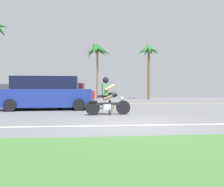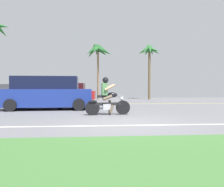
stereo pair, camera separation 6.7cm
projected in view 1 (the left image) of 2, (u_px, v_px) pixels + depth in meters
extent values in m
cube|color=slate|center=(118.00, 113.00, 10.26)|extent=(56.00, 30.00, 0.04)
cube|color=#3D6B33|center=(169.00, 166.00, 3.18)|extent=(56.00, 3.80, 0.06)
cube|color=silver|center=(130.00, 125.00, 6.81)|extent=(50.40, 0.12, 0.01)
cube|color=yellow|center=(110.00, 104.00, 15.88)|extent=(50.40, 0.12, 0.01)
cylinder|color=black|center=(123.00, 108.00, 9.57)|extent=(0.64, 0.16, 0.63)
cylinder|color=black|center=(93.00, 108.00, 9.32)|extent=(0.64, 0.16, 0.63)
cylinder|color=#B7BAC1|center=(121.00, 102.00, 9.54)|extent=(0.29, 0.08, 0.55)
cube|color=black|center=(108.00, 104.00, 9.44)|extent=(1.16, 0.22, 0.13)
cube|color=#B7BAC1|center=(107.00, 107.00, 9.43)|extent=(0.36, 0.24, 0.25)
ellipsoid|color=black|center=(112.00, 95.00, 9.46)|extent=(0.47, 0.25, 0.23)
cube|color=black|center=(103.00, 96.00, 9.39)|extent=(0.53, 0.28, 0.11)
cube|color=black|center=(93.00, 102.00, 9.32)|extent=(0.35, 0.20, 0.06)
cylinder|color=#B7BAC1|center=(119.00, 96.00, 9.52)|extent=(0.10, 0.66, 0.04)
sphere|color=#B7BAC1|center=(122.00, 99.00, 9.54)|extent=(0.15, 0.15, 0.15)
cylinder|color=#B7BAC1|center=(101.00, 108.00, 9.52)|extent=(0.53, 0.13, 0.07)
cube|color=#4C7F4C|center=(105.00, 89.00, 9.40)|extent=(0.27, 0.36, 0.53)
sphere|color=black|center=(106.00, 80.00, 9.39)|extent=(0.27, 0.27, 0.27)
cylinder|color=brown|center=(108.00, 98.00, 9.32)|extent=(0.44, 0.18, 0.27)
cylinder|color=brown|center=(107.00, 97.00, 9.53)|extent=(0.44, 0.18, 0.27)
cylinder|color=brown|center=(110.00, 107.00, 9.61)|extent=(0.13, 0.13, 0.64)
cylinder|color=brown|center=(112.00, 109.00, 9.35)|extent=(0.23, 0.14, 0.36)
cylinder|color=tan|center=(110.00, 87.00, 9.22)|extent=(0.49, 0.14, 0.30)
cylinder|color=tan|center=(109.00, 87.00, 9.64)|extent=(0.49, 0.14, 0.30)
cube|color=navy|center=(48.00, 98.00, 11.89)|extent=(4.85, 2.08, 0.96)
cube|color=black|center=(46.00, 83.00, 11.86)|extent=(3.50, 1.76, 0.69)
cylinder|color=black|center=(10.00, 105.00, 10.76)|extent=(0.65, 0.25, 0.64)
cylinder|color=black|center=(79.00, 105.00, 11.17)|extent=(0.65, 0.25, 0.64)
cylinder|color=black|center=(21.00, 103.00, 12.63)|extent=(0.65, 0.25, 0.64)
cylinder|color=black|center=(80.00, 102.00, 13.04)|extent=(0.65, 0.25, 0.64)
cylinder|color=black|center=(1.00, 97.00, 11.59)|extent=(0.22, 0.58, 0.58)
cube|color=silver|center=(5.00, 96.00, 17.88)|extent=(4.53, 2.07, 0.70)
cube|color=#414147|center=(8.00, 88.00, 17.86)|extent=(2.66, 1.69, 0.65)
cylinder|color=black|center=(28.00, 98.00, 18.77)|extent=(0.57, 0.22, 0.56)
cylinder|color=black|center=(20.00, 99.00, 17.01)|extent=(0.57, 0.22, 0.56)
cube|color=#AD1E1E|center=(75.00, 95.00, 19.67)|extent=(3.72, 2.00, 0.77)
cube|color=#351116|center=(72.00, 87.00, 19.64)|extent=(2.19, 1.65, 0.71)
cylinder|color=black|center=(58.00, 98.00, 18.78)|extent=(0.57, 0.22, 0.56)
cylinder|color=black|center=(88.00, 98.00, 18.81)|extent=(0.57, 0.22, 0.56)
cylinder|color=black|center=(63.00, 97.00, 20.54)|extent=(0.57, 0.22, 0.56)
cylinder|color=black|center=(90.00, 97.00, 20.57)|extent=(0.57, 0.22, 0.56)
cylinder|color=brown|center=(149.00, 74.00, 22.04)|extent=(0.25, 0.25, 5.17)
sphere|color=#28662D|center=(149.00, 49.00, 21.97)|extent=(0.65, 0.65, 0.65)
cone|color=#28662D|center=(154.00, 51.00, 22.12)|extent=(1.40, 0.68, 1.04)
cone|color=#28662D|center=(151.00, 52.00, 22.47)|extent=(1.15, 1.38, 0.96)
cone|color=#28662D|center=(146.00, 52.00, 22.53)|extent=(0.74, 1.39, 1.10)
cone|color=#28662D|center=(143.00, 51.00, 22.09)|extent=(1.42, 0.81, 1.01)
cone|color=#28662D|center=(145.00, 50.00, 21.60)|extent=(1.31, 1.13, 1.16)
cone|color=#28662D|center=(149.00, 50.00, 21.40)|extent=(0.63, 1.35, 1.14)
cone|color=#28662D|center=(153.00, 50.00, 21.53)|extent=(1.15, 1.38, 0.80)
cylinder|color=#846B4C|center=(97.00, 74.00, 22.19)|extent=(0.21, 0.21, 5.21)
sphere|color=#235B28|center=(97.00, 49.00, 22.12)|extent=(0.54, 0.54, 0.54)
cone|color=#235B28|center=(104.00, 51.00, 22.15)|extent=(1.67, 0.65, 1.28)
cone|color=#235B28|center=(102.00, 52.00, 22.70)|extent=(1.51, 1.64, 1.13)
cone|color=#235B28|center=(97.00, 52.00, 22.82)|extent=(0.76, 1.71, 0.85)
cone|color=#235B28|center=(92.00, 52.00, 22.47)|extent=(1.54, 1.28, 1.55)
cone|color=#235B28|center=(92.00, 50.00, 21.68)|extent=(1.65, 1.38, 1.36)
cone|color=#235B28|center=(95.00, 50.00, 21.45)|extent=(1.12, 1.76, 1.14)
cone|color=#235B28|center=(101.00, 50.00, 21.54)|extent=(1.33, 1.73, 1.05)
cylinder|color=black|center=(19.00, 101.00, 15.72)|extent=(0.36, 0.46, 0.51)
cylinder|color=black|center=(15.00, 100.00, 16.57)|extent=(0.36, 0.46, 0.51)
cylinder|color=#B7BAC1|center=(19.00, 98.00, 15.78)|extent=(0.17, 0.21, 0.44)
cube|color=black|center=(17.00, 98.00, 16.14)|extent=(0.60, 0.81, 0.10)
cube|color=#B7BAC1|center=(17.00, 100.00, 16.18)|extent=(0.30, 0.32, 0.20)
ellipsoid|color=#236B33|center=(17.00, 94.00, 16.01)|extent=(0.37, 0.20, 0.19)
cube|color=black|center=(16.00, 95.00, 16.26)|extent=(0.39, 0.44, 0.08)
cube|color=#236B33|center=(15.00, 97.00, 16.55)|extent=(0.27, 0.30, 0.05)
cylinder|color=#B7BAC1|center=(18.00, 95.00, 15.83)|extent=(0.45, 0.33, 0.03)
sphere|color=#B7BAC1|center=(19.00, 96.00, 15.75)|extent=(0.12, 0.12, 0.12)
cylinder|color=#B7BAC1|center=(17.00, 100.00, 16.39)|extent=(0.29, 0.38, 0.06)
cube|color=white|center=(16.00, 92.00, 16.22)|extent=(0.33, 0.31, 0.43)
sphere|color=silver|center=(16.00, 87.00, 16.18)|extent=(0.22, 0.22, 0.22)
cylinder|color=#2D334C|center=(15.00, 95.00, 16.09)|extent=(0.29, 0.34, 0.21)
cylinder|color=#2D334C|center=(18.00, 95.00, 16.20)|extent=(0.29, 0.34, 0.21)
cylinder|color=#2D334C|center=(19.00, 100.00, 16.15)|extent=(0.13, 0.13, 0.52)
cylinder|color=#2D334C|center=(16.00, 101.00, 15.99)|extent=(0.18, 0.20, 0.29)
cylinder|color=tan|center=(14.00, 91.00, 15.98)|extent=(0.28, 0.36, 0.24)
cylinder|color=tan|center=(19.00, 91.00, 16.19)|extent=(0.28, 0.36, 0.24)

